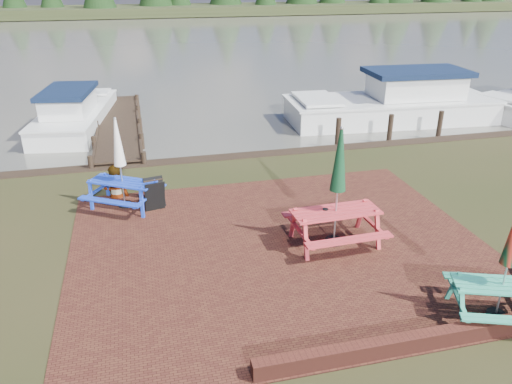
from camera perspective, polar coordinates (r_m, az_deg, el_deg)
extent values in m
plane|color=black|center=(10.23, 4.39, -9.11)|extent=(120.00, 120.00, 0.00)
cube|color=#3B1912|center=(11.03, 2.80, -6.32)|extent=(9.00, 7.50, 0.02)
cube|color=#4C1E16|center=(8.84, 19.55, -15.52)|extent=(6.00, 0.22, 0.30)
cube|color=#403E37|center=(45.53, -10.62, 16.60)|extent=(120.00, 60.00, 0.02)
cube|color=black|center=(74.33, -12.33, 19.60)|extent=(120.00, 10.00, 1.20)
cube|color=teal|center=(9.62, 26.36, -9.54)|extent=(1.73, 1.15, 0.04)
cube|color=teal|center=(9.29, 27.23, -12.92)|extent=(1.59, 0.76, 0.04)
cube|color=teal|center=(10.23, 25.05, -8.91)|extent=(1.59, 0.76, 0.04)
cube|color=teal|center=(9.57, 22.01, -11.23)|extent=(0.55, 1.34, 0.66)
cylinder|color=black|center=(9.95, 25.70, -12.53)|extent=(0.32, 0.32, 0.09)
cylinder|color=#B2B2B7|center=(9.39, 26.87, -7.19)|extent=(0.03, 0.03, 2.24)
cube|color=#BB3036|center=(10.95, 9.11, -2.23)|extent=(1.94, 0.81, 0.04)
cube|color=#BB3036|center=(10.52, 10.62, -5.41)|extent=(1.93, 0.32, 0.04)
cube|color=#BB3036|center=(11.68, 7.56, -2.08)|extent=(1.93, 0.32, 0.04)
cube|color=#BB3036|center=(10.84, 4.96, -4.65)|extent=(0.14, 1.66, 0.79)
cube|color=#BB3036|center=(11.48, 12.77, -3.47)|extent=(0.14, 1.66, 0.79)
cylinder|color=black|center=(11.29, 8.87, -5.58)|extent=(0.38, 0.38, 0.11)
cylinder|color=#B2B2B7|center=(10.73, 9.30, 0.37)|extent=(0.04, 0.04, 2.66)
cone|color=#0E351C|center=(10.49, 9.53, 3.57)|extent=(0.34, 0.34, 1.33)
cube|color=#1837B5|center=(13.03, -15.04, 1.13)|extent=(1.77, 1.44, 0.04)
cube|color=#1837B5|center=(12.66, -16.41, -1.07)|extent=(1.55, 1.07, 0.04)
cube|color=#1837B5|center=(13.62, -13.52, 1.08)|extent=(1.55, 1.07, 0.04)
cube|color=#1837B5|center=(13.55, -17.49, 0.14)|extent=(0.83, 1.28, 0.69)
cube|color=#1837B5|center=(12.80, -12.12, -0.67)|extent=(0.83, 1.28, 0.69)
cylinder|color=black|center=(13.29, -14.75, -1.43)|extent=(0.34, 0.34, 0.09)
cylinder|color=#B2B2B7|center=(12.86, -15.26, 3.09)|extent=(0.03, 0.03, 2.33)
cone|color=silver|center=(12.68, -15.54, 5.45)|extent=(0.30, 0.30, 1.17)
cube|color=black|center=(12.67, -11.46, -0.56)|extent=(0.53, 0.30, 0.81)
cube|color=black|center=(12.92, -11.53, -0.07)|extent=(0.53, 0.30, 0.81)
cube|color=black|center=(12.64, -11.64, 1.31)|extent=(0.50, 0.14, 0.03)
cube|color=black|center=(20.36, -15.42, 7.61)|extent=(1.60, 9.00, 0.06)
cube|color=black|center=(20.39, -17.55, 7.53)|extent=(0.08, 9.00, 0.08)
cube|color=black|center=(20.34, -13.31, 7.96)|extent=(0.08, 9.00, 0.08)
cylinder|color=black|center=(16.21, -18.24, 2.26)|extent=(0.16, 0.16, 1.00)
cylinder|color=black|center=(16.14, -12.60, 2.82)|extent=(0.16, 0.16, 1.00)
cube|color=silver|center=(21.35, -19.79, 7.74)|extent=(3.05, 6.55, 0.90)
cube|color=silver|center=(21.23, -19.97, 8.95)|extent=(3.12, 6.68, 0.07)
cube|color=silver|center=(20.42, -20.62, 9.56)|extent=(1.92, 2.85, 0.77)
cube|color=black|center=(20.33, -20.80, 10.73)|extent=(2.15, 3.24, 0.16)
cube|color=silver|center=(23.47, -18.69, 10.75)|extent=(1.98, 1.39, 0.09)
cube|color=silver|center=(21.66, 15.02, 8.73)|extent=(8.52, 3.41, 1.11)
cube|color=silver|center=(21.52, 15.18, 10.22)|extent=(8.69, 3.48, 0.09)
cube|color=silver|center=(21.85, 17.77, 11.56)|extent=(3.63, 2.30, 0.95)
cube|color=black|center=(21.75, 17.95, 12.93)|extent=(4.15, 2.56, 0.20)
cube|color=silver|center=(20.36, 6.95, 10.53)|extent=(1.66, 2.55, 0.11)
cube|color=silver|center=(23.39, 26.53, 9.65)|extent=(1.66, 2.17, 0.10)
imported|color=gray|center=(13.55, -16.03, 2.92)|extent=(0.73, 0.55, 1.83)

